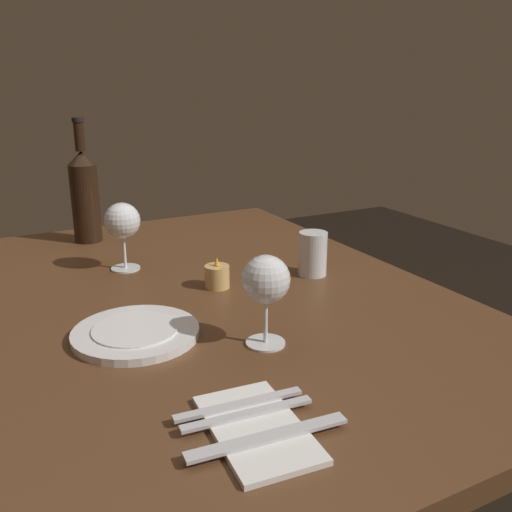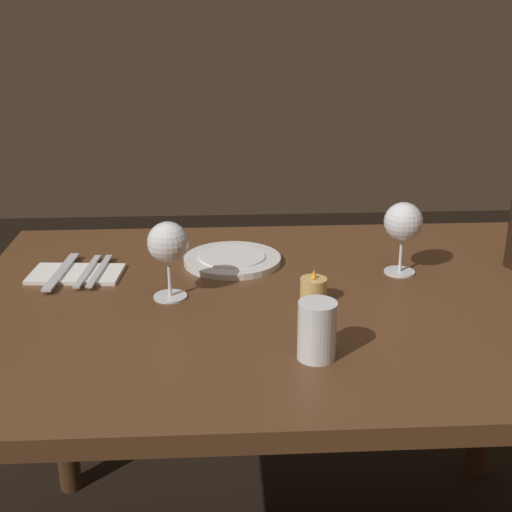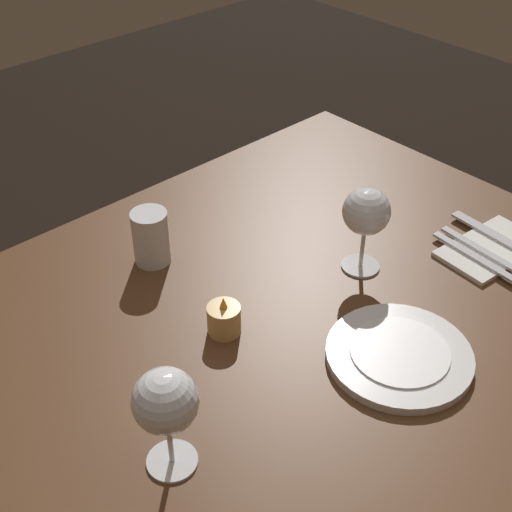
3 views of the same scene
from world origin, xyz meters
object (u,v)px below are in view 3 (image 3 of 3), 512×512
(water_tumbler, at_px, (151,240))
(votive_candle, at_px, (224,320))
(table_knife, at_px, (501,239))
(folded_napkin, at_px, (491,249))
(dinner_plate, at_px, (399,355))
(wine_glass_left, at_px, (166,403))
(wine_glass_right, at_px, (366,213))
(fork_outer, at_px, (475,257))
(fork_inner, at_px, (484,251))

(water_tumbler, height_order, votive_candle, water_tumbler)
(water_tumbler, height_order, table_knife, water_tumbler)
(votive_candle, xyz_separation_m, folded_napkin, (0.48, -0.16, -0.02))
(dinner_plate, xyz_separation_m, table_knife, (0.36, 0.06, 0.00))
(water_tumbler, relative_size, votive_candle, 1.46)
(wine_glass_left, bearing_deg, table_knife, -1.78)
(dinner_plate, relative_size, folded_napkin, 1.09)
(wine_glass_right, xyz_separation_m, folded_napkin, (0.21, -0.13, -0.11))
(wine_glass_left, height_order, votive_candle, wine_glass_left)
(table_knife, bearing_deg, wine_glass_right, 152.07)
(water_tumbler, bearing_deg, votive_candle, -96.54)
(water_tumbler, distance_m, table_knife, 0.62)
(votive_candle, distance_m, fork_outer, 0.46)
(fork_inner, bearing_deg, dinner_plate, -169.40)
(water_tumbler, relative_size, dinner_plate, 0.45)
(water_tumbler, distance_m, folded_napkin, 0.60)
(dinner_plate, distance_m, fork_inner, 0.31)
(wine_glass_right, bearing_deg, fork_inner, -34.64)
(votive_candle, relative_size, dinner_plate, 0.31)
(fork_outer, xyz_separation_m, table_knife, (0.08, 0.00, 0.00))
(fork_inner, xyz_separation_m, table_knife, (0.05, 0.00, 0.00))
(fork_outer, height_order, table_knife, same)
(dinner_plate, height_order, table_knife, dinner_plate)
(wine_glass_right, bearing_deg, dinner_plate, -124.61)
(wine_glass_left, distance_m, folded_napkin, 0.70)
(water_tumbler, bearing_deg, folded_napkin, -39.83)
(water_tumbler, distance_m, votive_candle, 0.22)
(folded_napkin, relative_size, fork_outer, 1.10)
(fork_inner, bearing_deg, fork_outer, 180.00)
(votive_candle, bearing_deg, fork_outer, -20.42)
(dinner_plate, relative_size, fork_inner, 1.20)
(wine_glass_right, distance_m, votive_candle, 0.29)
(wine_glass_right, height_order, table_knife, wine_glass_right)
(wine_glass_left, bearing_deg, folded_napkin, -1.85)
(votive_candle, bearing_deg, folded_napkin, -18.46)
(fork_inner, distance_m, fork_outer, 0.02)
(fork_outer, bearing_deg, folded_napkin, 0.00)
(wine_glass_left, xyz_separation_m, votive_candle, (0.21, 0.14, -0.09))
(wine_glass_right, relative_size, fork_outer, 0.85)
(wine_glass_right, height_order, fork_inner, wine_glass_right)
(water_tumbler, xyz_separation_m, fork_inner, (0.43, -0.38, -0.03))
(wine_glass_right, relative_size, fork_inner, 0.85)
(fork_outer, bearing_deg, votive_candle, 159.58)
(folded_napkin, height_order, fork_outer, fork_outer)
(water_tumbler, bearing_deg, dinner_plate, -74.08)
(votive_candle, xyz_separation_m, table_knife, (0.51, -0.16, -0.01))
(wine_glass_right, relative_size, votive_candle, 2.30)
(wine_glass_left, xyz_separation_m, table_knife, (0.72, -0.02, -0.10))
(wine_glass_left, xyz_separation_m, fork_inner, (0.66, -0.02, -0.10))
(fork_inner, height_order, table_knife, same)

